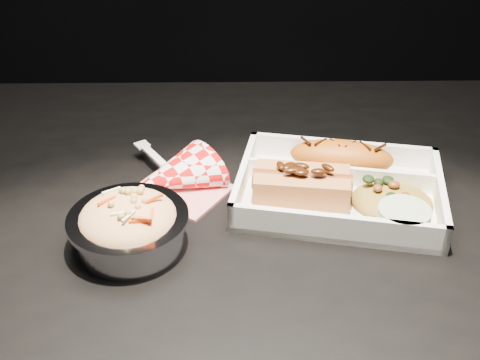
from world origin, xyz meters
name	(u,v)px	position (x,y,z in m)	size (l,w,h in m)	color
dining_table	(267,272)	(0.00, 0.00, 0.66)	(1.20, 0.80, 0.75)	black
food_tray	(338,192)	(0.09, 0.03, 0.76)	(0.28, 0.22, 0.04)	white
fried_pastry	(341,157)	(0.10, 0.09, 0.78)	(0.14, 0.05, 0.04)	#B65812
hotdog	(302,185)	(0.04, 0.02, 0.78)	(0.12, 0.07, 0.06)	#C97E44
fried_rice_mound	(393,194)	(0.15, 0.01, 0.77)	(0.10, 0.08, 0.03)	#AB8931
cupcake_liner	(403,220)	(0.15, -0.04, 0.77)	(0.06, 0.06, 0.03)	#B4CD9B
foil_coleslaw_cup	(129,224)	(-0.16, -0.05, 0.78)	(0.13, 0.13, 0.07)	silver
napkin_fork	(173,176)	(-0.12, 0.06, 0.77)	(0.15, 0.17, 0.10)	red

